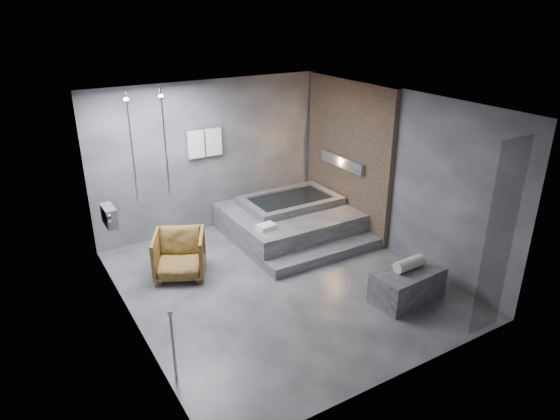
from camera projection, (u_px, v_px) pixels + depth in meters
room at (295, 169)px, 7.50m from camera, size 5.00×5.04×2.82m
tub_deck at (289, 221)px, 9.34m from camera, size 2.20×2.00×0.50m
tub_step at (326, 254)px, 8.47m from camera, size 2.20×0.36×0.18m
concrete_bench at (407, 285)px, 7.29m from camera, size 1.09×0.65×0.47m
driftwood_chair at (180, 255)px, 7.88m from camera, size 1.04×1.05×0.72m
rolled_towel at (409, 264)px, 7.20m from camera, size 0.50×0.19×0.18m
deck_towel at (266, 227)px, 8.43m from camera, size 0.32×0.25×0.08m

